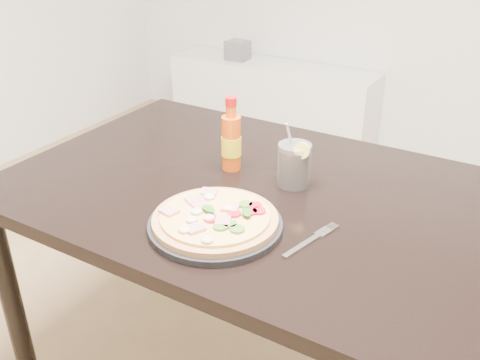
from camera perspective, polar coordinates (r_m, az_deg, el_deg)
The scene contains 8 objects.
dining_table at distance 1.48m, azimuth 2.39°, elevation -3.77°, with size 1.40×0.90×0.75m.
plate at distance 1.27m, azimuth -2.65°, elevation -4.80°, with size 0.32×0.32×0.02m, color black.
pizza at distance 1.26m, azimuth -2.68°, elevation -4.05°, with size 0.30×0.30×0.03m.
hot_sauce_bottle at distance 1.51m, azimuth -0.94°, elevation 4.15°, with size 0.07×0.07×0.22m.
cola_cup at distance 1.44m, azimuth 5.78°, elevation 1.55°, with size 0.10×0.09×0.18m.
fork at distance 1.24m, azimuth 7.76°, elevation -6.24°, with size 0.06×0.19×0.00m.
media_console at distance 3.64m, azimuth 3.32°, elevation 8.45°, with size 1.40×0.34×0.50m, color white.
cd_stack at distance 3.66m, azimuth -0.26°, elevation 13.67°, with size 0.14×0.12×0.13m.
Camera 1 is at (0.78, -0.99, 1.43)m, focal length 40.00 mm.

